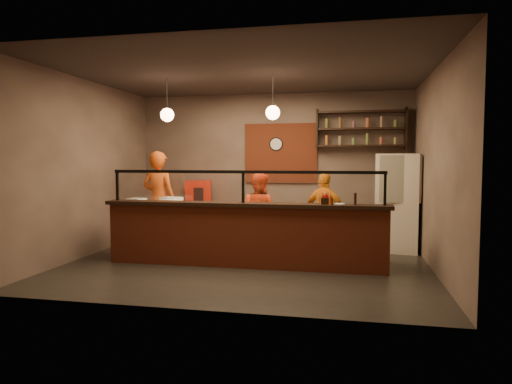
% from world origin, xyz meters
% --- Properties ---
extents(floor, '(6.00, 6.00, 0.00)m').
position_xyz_m(floor, '(0.00, 0.00, 0.00)').
color(floor, black).
rests_on(floor, ground).
extents(ceiling, '(6.00, 6.00, 0.00)m').
position_xyz_m(ceiling, '(0.00, 0.00, 3.20)').
color(ceiling, '#342C28').
rests_on(ceiling, wall_back).
extents(wall_back, '(6.00, 0.00, 6.00)m').
position_xyz_m(wall_back, '(0.00, 2.50, 1.60)').
color(wall_back, '#776157').
rests_on(wall_back, floor).
extents(wall_left, '(0.00, 5.00, 5.00)m').
position_xyz_m(wall_left, '(-3.00, 0.00, 1.60)').
color(wall_left, '#776157').
rests_on(wall_left, floor).
extents(wall_right, '(0.00, 5.00, 5.00)m').
position_xyz_m(wall_right, '(3.00, 0.00, 1.60)').
color(wall_right, '#776157').
rests_on(wall_right, floor).
extents(wall_front, '(6.00, 0.00, 6.00)m').
position_xyz_m(wall_front, '(0.00, -2.50, 1.60)').
color(wall_front, '#776157').
rests_on(wall_front, floor).
extents(brick_patch, '(1.60, 0.04, 1.30)m').
position_xyz_m(brick_patch, '(0.20, 2.47, 1.90)').
color(brick_patch, '#933A20').
rests_on(brick_patch, wall_back).
extents(service_counter, '(4.60, 0.25, 1.00)m').
position_xyz_m(service_counter, '(0.00, -0.30, 0.50)').
color(service_counter, '#933A20').
rests_on(service_counter, floor).
extents(counter_ledge, '(4.70, 0.37, 0.06)m').
position_xyz_m(counter_ledge, '(0.00, -0.30, 1.03)').
color(counter_ledge, black).
rests_on(counter_ledge, service_counter).
extents(worktop_cabinet, '(4.60, 0.75, 0.85)m').
position_xyz_m(worktop_cabinet, '(0.00, 0.20, 0.42)').
color(worktop_cabinet, gray).
rests_on(worktop_cabinet, floor).
extents(worktop, '(4.60, 0.75, 0.05)m').
position_xyz_m(worktop, '(0.00, 0.20, 0.88)').
color(worktop, silver).
rests_on(worktop, worktop_cabinet).
extents(sneeze_guard, '(4.50, 0.05, 0.52)m').
position_xyz_m(sneeze_guard, '(0.00, -0.30, 1.37)').
color(sneeze_guard, white).
rests_on(sneeze_guard, counter_ledge).
extents(wall_shelving, '(1.84, 0.28, 0.85)m').
position_xyz_m(wall_shelving, '(1.90, 2.32, 2.40)').
color(wall_shelving, black).
rests_on(wall_shelving, wall_back).
extents(wall_clock, '(0.30, 0.04, 0.30)m').
position_xyz_m(wall_clock, '(0.10, 2.46, 2.10)').
color(wall_clock, black).
rests_on(wall_clock, wall_back).
extents(pendant_left, '(0.24, 0.24, 0.77)m').
position_xyz_m(pendant_left, '(-1.50, 0.20, 2.55)').
color(pendant_left, black).
rests_on(pendant_left, ceiling).
extents(pendant_right, '(0.24, 0.24, 0.77)m').
position_xyz_m(pendant_right, '(0.40, 0.20, 2.55)').
color(pendant_right, black).
rests_on(pendant_right, ceiling).
extents(cook_left, '(0.76, 0.56, 1.93)m').
position_xyz_m(cook_left, '(-2.05, 1.05, 0.96)').
color(cook_left, '#DC5114').
rests_on(cook_left, floor).
extents(cook_mid, '(0.90, 0.81, 1.51)m').
position_xyz_m(cook_mid, '(0.03, 0.83, 0.76)').
color(cook_mid, red).
rests_on(cook_mid, floor).
extents(cook_right, '(0.96, 0.69, 1.51)m').
position_xyz_m(cook_right, '(1.24, 1.20, 0.76)').
color(cook_right, orange).
rests_on(cook_right, floor).
extents(fridge, '(0.88, 0.84, 1.87)m').
position_xyz_m(fridge, '(2.60, 1.60, 0.93)').
color(fridge, beige).
rests_on(fridge, floor).
extents(red_cooler, '(0.67, 0.64, 1.30)m').
position_xyz_m(red_cooler, '(-1.59, 2.15, 0.65)').
color(red_cooler, '#B31B0B').
rests_on(red_cooler, floor).
extents(pizza_dough, '(0.46, 0.46, 0.01)m').
position_xyz_m(pizza_dough, '(-0.14, 0.14, 0.91)').
color(pizza_dough, silver).
rests_on(pizza_dough, worktop).
extents(prep_tub_a, '(0.36, 0.32, 0.15)m').
position_xyz_m(prep_tub_a, '(-2.15, 0.26, 0.98)').
color(prep_tub_a, silver).
rests_on(prep_tub_a, worktop).
extents(prep_tub_b, '(0.40, 0.36, 0.17)m').
position_xyz_m(prep_tub_b, '(-1.52, 0.39, 0.99)').
color(prep_tub_b, white).
rests_on(prep_tub_b, worktop).
extents(prep_tub_c, '(0.34, 0.29, 0.15)m').
position_xyz_m(prep_tub_c, '(-1.40, 0.13, 0.98)').
color(prep_tub_c, white).
rests_on(prep_tub_c, worktop).
extents(rolling_pin, '(0.35, 0.11, 0.06)m').
position_xyz_m(rolling_pin, '(-0.98, 0.21, 0.93)').
color(rolling_pin, yellow).
rests_on(rolling_pin, worktop).
extents(condiment_caddy, '(0.21, 0.18, 0.10)m').
position_xyz_m(condiment_caddy, '(1.33, -0.28, 1.11)').
color(condiment_caddy, black).
rests_on(condiment_caddy, counter_ledge).
extents(pepper_mill, '(0.05, 0.05, 0.18)m').
position_xyz_m(pepper_mill, '(1.78, -0.30, 1.15)').
color(pepper_mill, black).
rests_on(pepper_mill, counter_ledge).
extents(small_plate, '(0.22, 0.22, 0.01)m').
position_xyz_m(small_plate, '(1.53, -0.25, 1.07)').
color(small_plate, silver).
rests_on(small_plate, counter_ledge).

